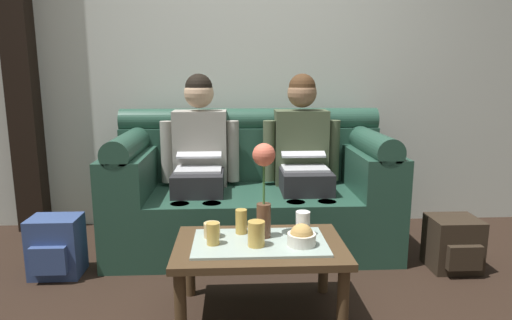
# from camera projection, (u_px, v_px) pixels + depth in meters

# --- Properties ---
(back_wall_patterned) EXTENTS (6.00, 0.12, 2.90)m
(back_wall_patterned) POSITION_uv_depth(u_px,v_px,m) (248.00, 44.00, 3.51)
(back_wall_patterned) COLOR silver
(back_wall_patterned) RESTS_ON ground_plane
(timber_pillar) EXTENTS (0.20, 0.20, 2.90)m
(timber_pillar) POSITION_uv_depth(u_px,v_px,m) (19.00, 42.00, 3.30)
(timber_pillar) COLOR black
(timber_pillar) RESTS_ON ground_plane
(couch) EXTENTS (1.93, 0.88, 0.96)m
(couch) POSITION_uv_depth(u_px,v_px,m) (251.00, 193.00, 3.19)
(couch) COLOR #234738
(couch) RESTS_ON ground_plane
(person_left) EXTENTS (0.56, 0.67, 1.22)m
(person_left) POSITION_uv_depth(u_px,v_px,m) (199.00, 155.00, 3.12)
(person_left) COLOR #232326
(person_left) RESTS_ON ground_plane
(person_right) EXTENTS (0.56, 0.67, 1.22)m
(person_right) POSITION_uv_depth(u_px,v_px,m) (303.00, 154.00, 3.15)
(person_right) COLOR #232326
(person_right) RESTS_ON ground_plane
(coffee_table) EXTENTS (0.85, 0.55, 0.40)m
(coffee_table) POSITION_uv_depth(u_px,v_px,m) (260.00, 253.00, 2.23)
(coffee_table) COLOR #47331E
(coffee_table) RESTS_ON ground_plane
(flower_vase) EXTENTS (0.12, 0.12, 0.49)m
(flower_vase) POSITION_uv_depth(u_px,v_px,m) (264.00, 180.00, 2.22)
(flower_vase) COLOR brown
(flower_vase) RESTS_ON coffee_table
(snack_bowl) EXTENTS (0.14, 0.14, 0.11)m
(snack_bowl) POSITION_uv_depth(u_px,v_px,m) (302.00, 237.00, 2.17)
(snack_bowl) COLOR silver
(snack_bowl) RESTS_ON coffee_table
(cup_near_left) EXTENTS (0.07, 0.07, 0.13)m
(cup_near_left) POSITION_uv_depth(u_px,v_px,m) (303.00, 223.00, 2.30)
(cup_near_left) COLOR white
(cup_near_left) RESTS_ON coffee_table
(cup_near_right) EXTENTS (0.08, 0.08, 0.12)m
(cup_near_right) POSITION_uv_depth(u_px,v_px,m) (256.00, 234.00, 2.15)
(cup_near_right) COLOR gold
(cup_near_right) RESTS_ON coffee_table
(cup_far_center) EXTENTS (0.08, 0.08, 0.08)m
(cup_far_center) POSITION_uv_depth(u_px,v_px,m) (212.00, 230.00, 2.27)
(cup_far_center) COLOR #DBB77A
(cup_far_center) RESTS_ON coffee_table
(cup_far_left) EXTENTS (0.06, 0.06, 0.13)m
(cup_far_left) POSITION_uv_depth(u_px,v_px,m) (241.00, 221.00, 2.32)
(cup_far_left) COLOR gold
(cup_far_left) RESTS_ON coffee_table
(cup_far_right) EXTENTS (0.06, 0.06, 0.11)m
(cup_far_right) POSITION_uv_depth(u_px,v_px,m) (213.00, 234.00, 2.17)
(cup_far_right) COLOR gold
(cup_far_right) RESTS_ON coffee_table
(backpack_right) EXTENTS (0.30, 0.31, 0.33)m
(backpack_right) POSITION_uv_depth(u_px,v_px,m) (453.00, 244.00, 2.80)
(backpack_right) COLOR #2D2319
(backpack_right) RESTS_ON ground_plane
(backpack_left) EXTENTS (0.30, 0.26, 0.37)m
(backpack_left) POSITION_uv_depth(u_px,v_px,m) (56.00, 247.00, 2.70)
(backpack_left) COLOR #33477A
(backpack_left) RESTS_ON ground_plane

